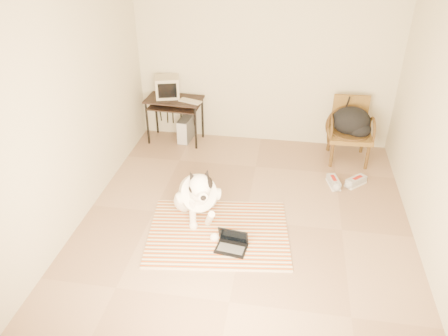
% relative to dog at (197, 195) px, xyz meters
% --- Properties ---
extents(floor, '(4.50, 4.50, 0.00)m').
position_rel_dog_xyz_m(floor, '(0.59, 0.01, -0.34)').
color(floor, '#927359').
rests_on(floor, ground).
extents(wall_back, '(4.50, 0.00, 4.50)m').
position_rel_dog_xyz_m(wall_back, '(0.59, 2.26, 1.01)').
color(wall_back, beige).
rests_on(wall_back, floor).
extents(wall_front, '(4.50, 0.00, 4.50)m').
position_rel_dog_xyz_m(wall_front, '(0.59, -2.24, 1.01)').
color(wall_front, beige).
rests_on(wall_front, floor).
extents(wall_left, '(0.00, 4.50, 4.50)m').
position_rel_dog_xyz_m(wall_left, '(-1.41, 0.01, 1.01)').
color(wall_left, beige).
rests_on(wall_left, floor).
extents(wall_right, '(0.00, 4.50, 4.50)m').
position_rel_dog_xyz_m(wall_right, '(2.59, 0.01, 1.01)').
color(wall_right, beige).
rests_on(wall_right, floor).
extents(rug, '(1.79, 1.46, 0.02)m').
position_rel_dog_xyz_m(rug, '(0.31, -0.28, -0.33)').
color(rug, '#BA420D').
rests_on(rug, floor).
extents(dog, '(0.67, 1.03, 0.84)m').
position_rel_dog_xyz_m(dog, '(0.00, 0.00, 0.00)').
color(dog, white).
rests_on(dog, rug).
extents(laptop, '(0.37, 0.29, 0.24)m').
position_rel_dog_xyz_m(laptop, '(0.50, -0.52, -0.26)').
color(laptop, black).
rests_on(laptop, rug).
extents(computer_desk, '(0.91, 0.55, 0.74)m').
position_rel_dog_xyz_m(computer_desk, '(-0.80, 1.98, 0.30)').
color(computer_desk, black).
rests_on(computer_desk, floor).
extents(crt_monitor, '(0.44, 0.43, 0.33)m').
position_rel_dog_xyz_m(crt_monitor, '(-0.91, 2.06, 0.56)').
color(crt_monitor, tan).
rests_on(crt_monitor, computer_desk).
extents(desk_keyboard, '(0.38, 0.24, 0.02)m').
position_rel_dog_xyz_m(desk_keyboard, '(-0.51, 1.90, 0.41)').
color(desk_keyboard, tan).
rests_on(desk_keyboard, computer_desk).
extents(pc_tower, '(0.21, 0.43, 0.39)m').
position_rel_dog_xyz_m(pc_tower, '(-0.64, 2.03, -0.14)').
color(pc_tower, '#48494B').
rests_on(pc_tower, floor).
extents(rattan_chair, '(0.63, 0.61, 0.94)m').
position_rel_dog_xyz_m(rattan_chair, '(1.94, 1.84, 0.14)').
color(rattan_chair, brown).
rests_on(rattan_chair, floor).
extents(backpack, '(0.57, 0.47, 0.41)m').
position_rel_dog_xyz_m(backpack, '(1.95, 1.79, 0.29)').
color(backpack, black).
rests_on(backpack, rattan_chair).
extents(sneaker_left, '(0.20, 0.33, 0.11)m').
position_rel_dog_xyz_m(sneaker_left, '(1.71, 1.00, -0.29)').
color(sneaker_left, silver).
rests_on(sneaker_left, floor).
extents(sneaker_right, '(0.32, 0.32, 0.11)m').
position_rel_dog_xyz_m(sneaker_right, '(2.02, 1.07, -0.28)').
color(sneaker_right, silver).
rests_on(sneaker_right, floor).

